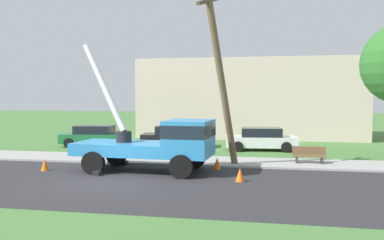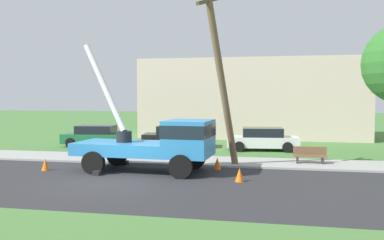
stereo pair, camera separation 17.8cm
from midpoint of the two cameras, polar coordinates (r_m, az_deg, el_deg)
ground_plane at (r=27.97m, az=-1.63°, el=-3.64°), size 120.00×120.00×0.00m
road_asphalt at (r=16.63m, az=-10.96°, el=-8.50°), size 80.00×8.27×0.01m
sidewalk_strip at (r=21.85m, az=-5.37°, el=-5.49°), size 80.00×2.96×0.10m
utility_truck at (r=18.32m, az=-4.05°, el=-2.91°), size 6.75×3.21×5.98m
leaning_utility_pole at (r=18.81m, az=4.28°, el=6.48°), size 1.63×3.29×8.66m
traffic_cone_ahead at (r=16.48m, az=6.95°, el=-7.60°), size 0.36×0.36×0.56m
traffic_cone_behind at (r=19.93m, az=-19.54°, el=-5.86°), size 0.36×0.36×0.56m
traffic_cone_curbside at (r=19.13m, az=3.82°, el=-6.05°), size 0.36×0.36×0.56m
parked_sedan_green at (r=28.43m, az=-13.05°, el=-2.17°), size 4.54×2.27×1.42m
parked_sedan_black at (r=27.41m, az=-2.01°, el=-2.28°), size 4.55×2.29×1.42m
parked_sedan_white at (r=26.04m, az=10.00°, el=-2.63°), size 4.54×2.27×1.42m
park_bench at (r=21.05m, az=16.36°, el=-4.82°), size 1.60×0.45×0.90m
lowrise_building_backdrop at (r=34.50m, az=8.47°, el=2.98°), size 18.00×6.00×6.40m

